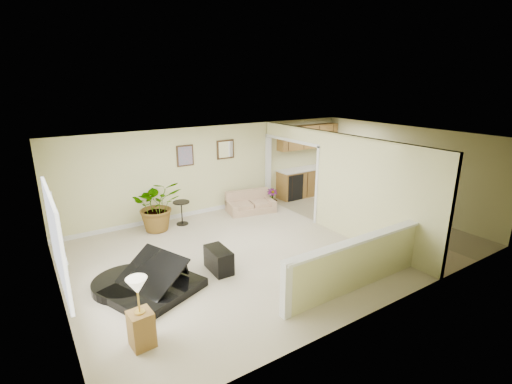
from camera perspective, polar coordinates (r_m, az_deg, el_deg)
floor at (r=8.81m, az=3.19°, el=-8.20°), size 9.00×9.00×0.00m
back_wall at (r=10.83m, az=-6.11°, el=3.54°), size 9.00×0.04×2.50m
front_wall at (r=6.35m, az=19.67°, el=-7.12°), size 9.00×0.04×2.50m
left_wall at (r=6.88m, az=-28.74°, el=-6.43°), size 0.04×6.00×2.50m
right_wall at (r=11.53m, az=21.71°, el=3.24°), size 0.04×6.00×2.50m
ceiling at (r=8.08m, az=3.48°, el=8.09°), size 9.00×6.00×0.04m
kitchen_vinyl at (r=10.84m, az=16.80°, el=-3.99°), size 2.70×6.00×0.01m
interior_partition at (r=9.68m, az=11.06°, el=1.52°), size 0.18×5.99×2.50m
pony_half_wall at (r=7.11m, az=14.96°, el=-10.59°), size 3.42×0.22×1.00m
left_window at (r=6.34m, az=-28.43°, el=-6.31°), size 0.05×2.15×1.45m
wall_art_left at (r=10.32m, az=-10.84°, el=5.51°), size 0.48×0.04×0.58m
wall_mirror at (r=10.83m, az=-4.71°, el=6.55°), size 0.55×0.04×0.55m
kitchen_cabinets at (r=12.45m, az=7.72°, el=3.42°), size 2.36×0.65×2.33m
piano at (r=7.09m, az=-16.37°, el=-10.11°), size 2.12×2.08×1.42m
piano_bench at (r=7.66m, az=-5.77°, el=-10.34°), size 0.38×0.72×0.47m
loveseat at (r=10.91m, az=-0.94°, el=-1.49°), size 1.49×1.02×0.77m
accent_table at (r=10.08m, az=-11.37°, el=-2.71°), size 0.44×0.44×0.64m
palm_plant at (r=9.77m, az=-14.92°, el=-2.04°), size 1.38×1.25×1.34m
small_plant at (r=11.20m, az=2.45°, el=-1.23°), size 0.43×0.43×0.60m
lamp_stand at (r=5.83m, az=-17.37°, el=-17.99°), size 0.35×0.35×1.10m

